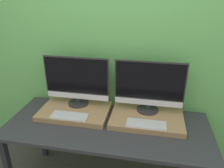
% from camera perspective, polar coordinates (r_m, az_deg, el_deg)
% --- Properties ---
extents(wall_back, '(8.00, 0.04, 2.60)m').
position_cam_1_polar(wall_back, '(2.16, 1.07, 8.16)').
color(wall_back, '#66B75B').
rests_on(wall_back, ground_plane).
extents(workbench, '(1.82, 0.75, 0.76)m').
position_cam_1_polar(workbench, '(2.03, -1.28, -12.22)').
color(workbench, '#2D2D33').
rests_on(workbench, ground_plane).
extents(wooden_riser_left, '(0.65, 0.44, 0.05)m').
position_cam_1_polar(wooden_riser_left, '(2.17, -9.62, -6.95)').
color(wooden_riser_left, '#99754C').
rests_on(wooden_riser_left, workbench).
extents(monitor_left, '(0.63, 0.21, 0.49)m').
position_cam_1_polar(monitor_left, '(2.13, -9.19, 0.97)').
color(monitor_left, '#282828').
rests_on(monitor_left, wooden_riser_left).
extents(keyboard_left, '(0.33, 0.13, 0.01)m').
position_cam_1_polar(keyboard_left, '(2.04, -11.04, -8.14)').
color(keyboard_left, silver).
rests_on(keyboard_left, wooden_riser_left).
extents(wooden_riser_right, '(0.65, 0.44, 0.05)m').
position_cam_1_polar(wooden_riser_right, '(2.05, 9.07, -8.83)').
color(wooden_riser_right, '#99754C').
rests_on(wooden_riser_right, workbench).
extents(monitor_right, '(0.63, 0.21, 0.49)m').
position_cam_1_polar(monitor_right, '(2.01, 9.72, -0.48)').
color(monitor_right, '#282828').
rests_on(monitor_right, wooden_riser_right).
extents(keyboard_right, '(0.33, 0.13, 0.01)m').
position_cam_1_polar(keyboard_right, '(1.91, 8.94, -10.27)').
color(keyboard_right, silver).
rests_on(keyboard_right, wooden_riser_right).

